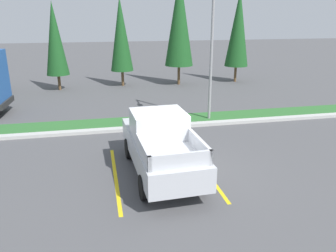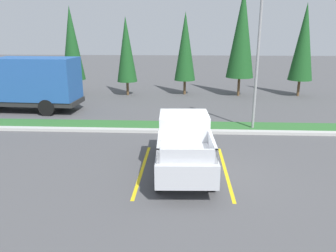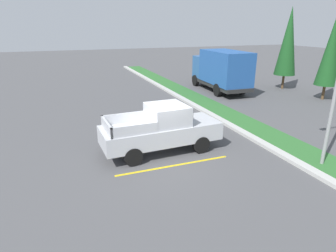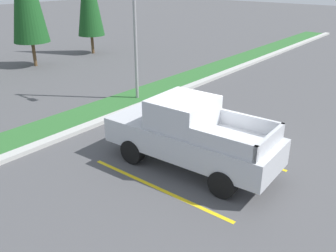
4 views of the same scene
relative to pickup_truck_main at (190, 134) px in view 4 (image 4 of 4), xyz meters
The scene contains 7 objects.
ground_plane 1.17m from the pickup_truck_main, 40.89° to the right, with size 120.00×120.00×0.00m, color #4C4C4F.
parking_line_near 1.86m from the pickup_truck_main, behind, with size 0.12×4.80×0.01m, color yellow.
parking_line_far 1.87m from the pickup_truck_main, ahead, with size 0.12×4.80×0.01m, color yellow.
curb_strip 4.77m from the pickup_truck_main, 85.05° to the left, with size 56.00×0.40×0.15m, color #B2B2AD.
grass_median 5.85m from the pickup_truck_main, 85.99° to the left, with size 56.00×1.80×0.06m, color #2D662D.
pickup_truck_main is the anchor object (origin of this frame).
street_light 7.11m from the pickup_truck_main, 56.23° to the left, with size 0.24×1.49×6.81m.
Camera 4 is at (-8.36, -5.27, 5.44)m, focal length 39.05 mm.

